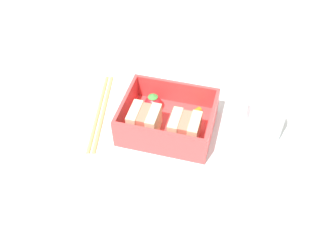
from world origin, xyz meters
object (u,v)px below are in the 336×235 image
at_px(carrot_stick_far_left, 190,116).
at_px(chopstick_pair, 101,111).
at_px(sandwich_center_left, 144,121).
at_px(sandwich_left, 185,128).
at_px(drinking_glass, 264,121).
at_px(strawberry_far_left, 153,102).

height_order(carrot_stick_far_left, chopstick_pair, carrot_stick_far_left).
relative_size(sandwich_center_left, carrot_stick_far_left, 0.94).
xyz_separation_m(sandwich_left, chopstick_pair, (0.16, -0.03, -0.03)).
bearing_deg(chopstick_pair, carrot_stick_far_left, -174.62).
height_order(sandwich_left, sandwich_center_left, same).
bearing_deg(chopstick_pair, sandwich_left, 169.31).
xyz_separation_m(carrot_stick_far_left, drinking_glass, (-0.13, 0.00, 0.02)).
bearing_deg(strawberry_far_left, carrot_stick_far_left, 175.07).
height_order(carrot_stick_far_left, strawberry_far_left, strawberry_far_left).
xyz_separation_m(sandwich_center_left, chopstick_pair, (0.10, -0.03, -0.03)).
xyz_separation_m(carrot_stick_far_left, strawberry_far_left, (0.07, -0.01, 0.01)).
bearing_deg(drinking_glass, carrot_stick_far_left, -1.15).
height_order(sandwich_left, strawberry_far_left, sandwich_left).
distance_m(sandwich_left, chopstick_pair, 0.17).
relative_size(carrot_stick_far_left, chopstick_pair, 0.26).
bearing_deg(sandwich_center_left, drinking_glass, -167.23).
xyz_separation_m(sandwich_center_left, drinking_glass, (-0.19, -0.04, 0.01)).
bearing_deg(drinking_glass, sandwich_left, 19.43).
relative_size(sandwich_left, chopstick_pair, 0.25).
relative_size(sandwich_left, drinking_glass, 0.59).
height_order(sandwich_left, chopstick_pair, sandwich_left).
height_order(strawberry_far_left, chopstick_pair, strawberry_far_left).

